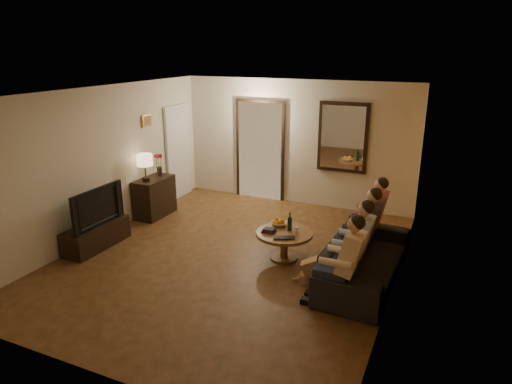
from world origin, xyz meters
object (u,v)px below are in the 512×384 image
at_px(tv_stand, 96,236).
at_px(person_d, 372,219).
at_px(dresser, 154,197).
at_px(person_a, 345,266).
at_px(coffee_table, 284,245).
at_px(table_lamp, 145,168).
at_px(person_c, 364,232).
at_px(dog, 318,266).
at_px(person_b, 355,248).
at_px(wine_bottle, 290,221).
at_px(sofa, 366,258).
at_px(laptop, 284,239).
at_px(bowl, 279,224).
at_px(tv, 93,206).

relative_size(tv_stand, person_d, 1.00).
distance_m(dresser, person_d, 4.24).
distance_m(person_a, coffee_table, 1.65).
bearing_deg(table_lamp, person_c, -5.48).
height_order(tv_stand, dog, dog).
relative_size(person_b, wine_bottle, 3.87).
bearing_deg(person_c, person_b, -90.00).
height_order(person_b, person_c, same).
relative_size(sofa, person_a, 1.89).
distance_m(sofa, laptop, 1.22).
xyz_separation_m(table_lamp, wine_bottle, (3.08, -0.45, -0.43)).
xyz_separation_m(person_a, dog, (-0.48, 0.48, -0.32)).
xyz_separation_m(sofa, laptop, (-1.21, -0.12, 0.13)).
xyz_separation_m(coffee_table, bowl, (-0.18, 0.22, 0.26)).
height_order(person_d, laptop, person_d).
height_order(person_a, person_d, same).
xyz_separation_m(person_a, wine_bottle, (-1.16, 1.16, 0.01)).
bearing_deg(dog, dresser, 148.38).
xyz_separation_m(sofa, person_d, (-0.10, 0.90, 0.27)).
bearing_deg(bowl, tv, -159.08).
distance_m(dog, laptop, 0.72).
height_order(table_lamp, person_b, table_lamp).
bearing_deg(person_a, sofa, 83.66).
relative_size(dresser, sofa, 0.38).
xyz_separation_m(table_lamp, dog, (3.76, -1.13, -0.76)).
distance_m(person_b, bowl, 1.55).
bearing_deg(tv_stand, person_d, 20.86).
bearing_deg(tv_stand, wine_bottle, 17.47).
xyz_separation_m(person_a, bowl, (-1.39, 1.28, -0.12)).
bearing_deg(wine_bottle, table_lamp, 171.67).
xyz_separation_m(person_a, laptop, (-1.11, 0.78, -0.14)).
distance_m(person_d, laptop, 1.51).
height_order(table_lamp, bowl, table_lamp).
height_order(person_d, bowl, person_d).
bearing_deg(person_b, person_d, 90.00).
bearing_deg(person_a, wine_bottle, 135.01).
height_order(sofa, wine_bottle, wine_bottle).
distance_m(dresser, laptop, 3.31).
relative_size(person_c, person_d, 1.00).
bearing_deg(tv_stand, tv, 0.00).
bearing_deg(sofa, wine_bottle, 81.18).
relative_size(tv, sofa, 0.49).
bearing_deg(dog, tv_stand, 172.56).
xyz_separation_m(sofa, person_b, (-0.10, -0.30, 0.27)).
height_order(table_lamp, coffee_table, table_lamp).
xyz_separation_m(table_lamp, person_d, (4.24, 0.19, -0.44)).
bearing_deg(laptop, dresser, 137.67).
xyz_separation_m(dresser, table_lamp, (0.00, -0.22, 0.65)).
relative_size(tv, person_c, 0.93).
xyz_separation_m(person_d, bowl, (-1.39, -0.52, -0.12)).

